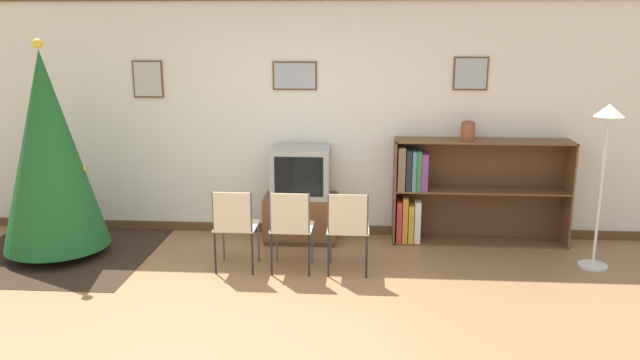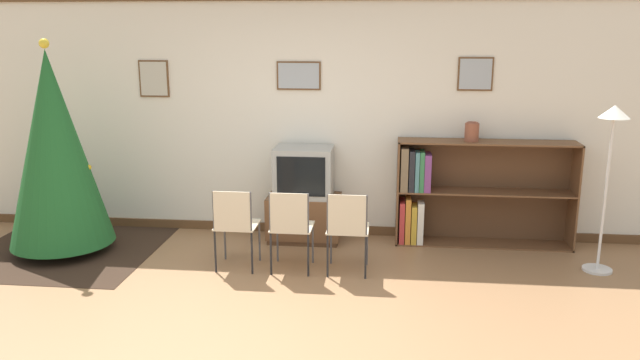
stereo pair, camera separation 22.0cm
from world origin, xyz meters
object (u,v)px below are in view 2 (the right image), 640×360
Objects in this scene: folding_chair_right at (347,227)px; standing_lamp at (611,145)px; bookshelf at (454,193)px; vase at (472,131)px; folding_chair_left at (235,224)px; tv_console at (304,218)px; folding_chair_center at (291,226)px; television at (304,172)px; christmas_tree at (55,149)px.

folding_chair_right is 2.58m from standing_lamp.
bookshelf is 9.18× the size of vase.
folding_chair_right is at bearing -136.20° from bookshelf.
folding_chair_left and folding_chair_right have the same top height.
folding_chair_center is (0.00, -0.96, 0.22)m from tv_console.
tv_console is 1.27× the size of television.
television is (2.48, 0.65, -0.32)m from christmas_tree.
folding_chair_center is at bearing -7.03° from christmas_tree.
folding_chair_right is (3.03, -0.31, -0.63)m from christmas_tree.
christmas_tree is 3.11m from folding_chair_right.
vase reaches higher than tv_console.
vase reaches higher than television.
television is 0.33× the size of bookshelf.
bookshelf reaches higher than folding_chair_right.
standing_lamp is (2.98, -0.60, 0.46)m from television.
folding_chair_center is (0.00, -0.96, -0.31)m from television.
folding_chair_left is 0.55m from folding_chair_center.
christmas_tree reaches higher than standing_lamp.
folding_chair_left is 3.99× the size of vase.
standing_lamp reaches higher than folding_chair_right.
folding_chair_left is (-0.55, -0.96, -0.31)m from television.
christmas_tree is 10.74× the size of vase.
vase is at bearing 2.03° from tv_console.
folding_chair_left is 0.43× the size of bookshelf.
vase is (1.79, 1.02, 0.78)m from folding_chair_center.
vase reaches higher than folding_chair_center.
standing_lamp is (2.43, 0.36, 0.77)m from folding_chair_right.
bookshelf reaches higher than television.
folding_chair_left and folding_chair_center have the same top height.
standing_lamp is (5.46, 0.05, 0.14)m from christmas_tree.
vase is at bearing 39.49° from folding_chair_right.
folding_chair_left is at bearing -119.61° from tv_console.
bookshelf reaches higher than folding_chair_center.
folding_chair_right is 1.51m from bookshelf.
tv_console is (2.48, 0.65, -0.85)m from christmas_tree.
tv_console is at bearing 90.00° from folding_chair_center.
christmas_tree is 1.17× the size of bookshelf.
bookshelf is at bearing 32.56° from folding_chair_center.
television is 3.07× the size of vase.
christmas_tree reaches higher than folding_chair_right.
christmas_tree reaches higher than folding_chair_left.
standing_lamp is (2.98, -0.60, 0.99)m from tv_console.
tv_console is 0.98m from folding_chair_center.
television is 1.85m from vase.
folding_chair_center is at bearing -147.44° from bookshelf.
standing_lamp is at bearing -11.44° from tv_console.
standing_lamp is (3.52, 0.36, 0.77)m from folding_chair_left.
folding_chair_right is at bearing -171.66° from standing_lamp.
christmas_tree is 2.75× the size of tv_console.
bookshelf is at bearing 2.90° from tv_console.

